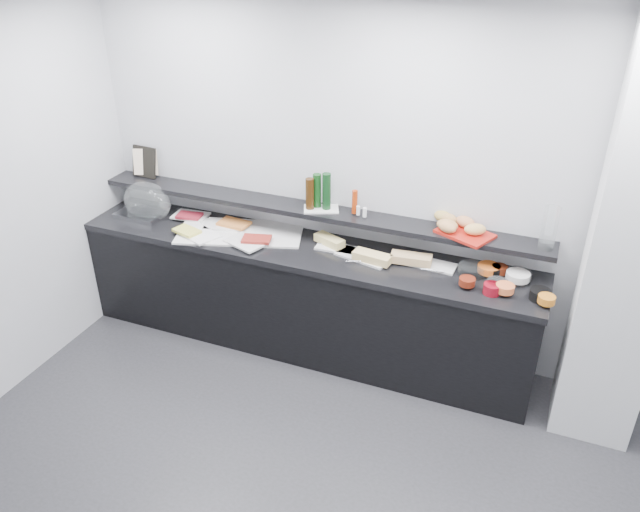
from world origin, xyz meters
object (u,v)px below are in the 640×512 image
at_px(framed_print, 144,162).
at_px(bread_tray, 465,234).
at_px(cloche_base, 141,214).
at_px(condiment_tray, 321,209).
at_px(sandwich_plate_mid, 363,257).
at_px(carafe, 549,228).

bearing_deg(framed_print, bread_tray, 2.54).
bearing_deg(cloche_base, condiment_tray, 7.13).
bearing_deg(sandwich_plate_mid, carafe, 20.48).
distance_m(cloche_base, bread_tray, 2.65).
bearing_deg(condiment_tray, bread_tray, -23.82).
height_order(sandwich_plate_mid, carafe, carafe).
distance_m(bread_tray, carafe, 0.56).
bearing_deg(carafe, condiment_tray, 179.79).
xyz_separation_m(sandwich_plate_mid, carafe, (1.23, 0.16, 0.39)).
xyz_separation_m(cloche_base, carafe, (3.17, 0.17, 0.38)).
bearing_deg(cloche_base, bread_tray, 4.08).
bearing_deg(cloche_base, sandwich_plate_mid, 0.96).
height_order(condiment_tray, carafe, carafe).
distance_m(framed_print, condiment_tray, 1.65).
bearing_deg(carafe, bread_tray, -179.09).
height_order(bread_tray, carafe, carafe).
distance_m(condiment_tray, carafe, 1.63).
xyz_separation_m(condiment_tray, bread_tray, (1.09, -0.01, 0.00)).
relative_size(sandwich_plate_mid, condiment_tray, 1.54).
distance_m(framed_print, bread_tray, 2.73).
bearing_deg(carafe, framed_print, 178.60).
height_order(cloche_base, sandwich_plate_mid, cloche_base).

